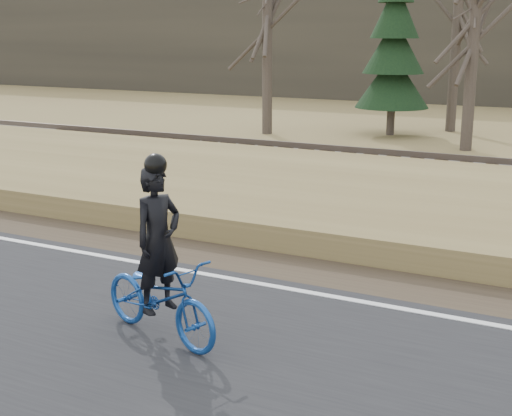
% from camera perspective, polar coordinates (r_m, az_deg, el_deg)
% --- Properties ---
extents(cyclist, '(2.03, 1.18, 2.22)m').
position_cam_1_polar(cyclist, '(8.44, -7.73, -5.87)').
color(cyclist, navy).
rests_on(cyclist, road).
extents(bare_tree_far_left, '(0.36, 0.36, 7.30)m').
position_cam_1_polar(bare_tree_far_left, '(25.71, 0.92, 14.05)').
color(bare_tree_far_left, '#453B33').
rests_on(bare_tree_far_left, ground).
extents(bare_tree_left, '(0.36, 0.36, 7.80)m').
position_cam_1_polar(bare_tree_left, '(27.29, 15.79, 14.07)').
color(bare_tree_left, '#453B33').
rests_on(bare_tree_left, ground).
extents(bare_tree_near_left, '(0.36, 0.36, 6.73)m').
position_cam_1_polar(bare_tree_near_left, '(22.93, 17.00, 12.77)').
color(bare_tree_near_left, '#453B33').
rests_on(bare_tree_near_left, ground).
extents(conifer, '(2.60, 2.60, 6.47)m').
position_cam_1_polar(conifer, '(25.84, 10.98, 12.50)').
color(conifer, '#453B33').
rests_on(conifer, ground).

